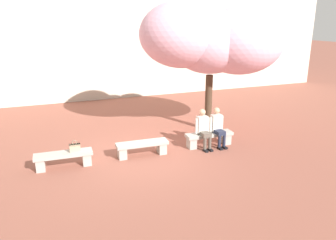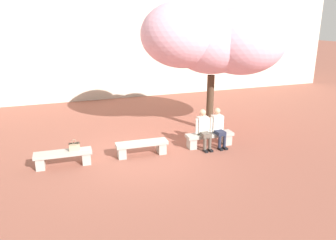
{
  "view_description": "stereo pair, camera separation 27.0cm",
  "coord_description": "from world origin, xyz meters",
  "px_view_note": "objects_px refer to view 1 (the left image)",
  "views": [
    {
      "loc": [
        -2.67,
        -9.08,
        4.06
      ],
      "look_at": [
        0.93,
        0.2,
        1.0
      ],
      "focal_mm": 35.0,
      "sensor_mm": 36.0,
      "label": 1
    },
    {
      "loc": [
        -2.41,
        -9.17,
        4.06
      ],
      "look_at": [
        0.93,
        0.2,
        1.0
      ],
      "focal_mm": 35.0,
      "sensor_mm": 36.0,
      "label": 2
    }
  ],
  "objects_px": {
    "person_seated_left": "(203,127)",
    "handbag": "(75,147)",
    "person_seated_right": "(217,125)",
    "stone_bench_center": "(209,137)",
    "cherry_tree_main": "(214,39)",
    "stone_bench_west_end": "(64,158)",
    "stone_bench_near_west": "(142,147)"
  },
  "relations": [
    {
      "from": "person_seated_left",
      "to": "handbag",
      "type": "bearing_deg",
      "value": 179.54
    },
    {
      "from": "person_seated_left",
      "to": "person_seated_right",
      "type": "distance_m",
      "value": 0.53
    },
    {
      "from": "stone_bench_center",
      "to": "cherry_tree_main",
      "type": "bearing_deg",
      "value": 60.49
    },
    {
      "from": "stone_bench_west_end",
      "to": "cherry_tree_main",
      "type": "xyz_separation_m",
      "value": [
        5.52,
        1.5,
        3.09
      ]
    },
    {
      "from": "stone_bench_west_end",
      "to": "stone_bench_center",
      "type": "relative_size",
      "value": 1.0
    },
    {
      "from": "stone_bench_west_end",
      "to": "cherry_tree_main",
      "type": "relative_size",
      "value": 0.31
    },
    {
      "from": "stone_bench_west_end",
      "to": "person_seated_left",
      "type": "xyz_separation_m",
      "value": [
        4.4,
        -0.05,
        0.4
      ]
    },
    {
      "from": "stone_bench_near_west",
      "to": "cherry_tree_main",
      "type": "height_order",
      "value": "cherry_tree_main"
    },
    {
      "from": "stone_bench_near_west",
      "to": "stone_bench_west_end",
      "type": "bearing_deg",
      "value": 180.0
    },
    {
      "from": "stone_bench_west_end",
      "to": "handbag",
      "type": "bearing_deg",
      "value": -3.69
    },
    {
      "from": "stone_bench_center",
      "to": "person_seated_left",
      "type": "height_order",
      "value": "person_seated_left"
    },
    {
      "from": "stone_bench_center",
      "to": "person_seated_left",
      "type": "distance_m",
      "value": 0.48
    },
    {
      "from": "person_seated_left",
      "to": "handbag",
      "type": "xyz_separation_m",
      "value": [
        -4.08,
        0.03,
        -0.12
      ]
    },
    {
      "from": "person_seated_right",
      "to": "person_seated_left",
      "type": "bearing_deg",
      "value": -180.0
    },
    {
      "from": "stone_bench_near_west",
      "to": "handbag",
      "type": "height_order",
      "value": "handbag"
    },
    {
      "from": "stone_bench_west_end",
      "to": "cherry_tree_main",
      "type": "height_order",
      "value": "cherry_tree_main"
    },
    {
      "from": "person_seated_right",
      "to": "handbag",
      "type": "relative_size",
      "value": 3.81
    },
    {
      "from": "cherry_tree_main",
      "to": "stone_bench_west_end",
      "type": "bearing_deg",
      "value": -164.74
    },
    {
      "from": "stone_bench_near_west",
      "to": "cherry_tree_main",
      "type": "distance_m",
      "value": 4.68
    },
    {
      "from": "person_seated_left",
      "to": "person_seated_right",
      "type": "relative_size",
      "value": 1.0
    },
    {
      "from": "person_seated_right",
      "to": "cherry_tree_main",
      "type": "relative_size",
      "value": 0.25
    },
    {
      "from": "person_seated_right",
      "to": "cherry_tree_main",
      "type": "xyz_separation_m",
      "value": [
        0.59,
        1.56,
        2.69
      ]
    },
    {
      "from": "stone_bench_near_west",
      "to": "handbag",
      "type": "relative_size",
      "value": 4.79
    },
    {
      "from": "stone_bench_near_west",
      "to": "handbag",
      "type": "bearing_deg",
      "value": -179.4
    },
    {
      "from": "person_seated_right",
      "to": "cherry_tree_main",
      "type": "height_order",
      "value": "cherry_tree_main"
    },
    {
      "from": "stone_bench_near_west",
      "to": "cherry_tree_main",
      "type": "xyz_separation_m",
      "value": [
        3.18,
        1.5,
        3.09
      ]
    },
    {
      "from": "stone_bench_center",
      "to": "person_seated_right",
      "type": "xyz_separation_m",
      "value": [
        0.26,
        -0.05,
        0.4
      ]
    },
    {
      "from": "stone_bench_near_west",
      "to": "person_seated_left",
      "type": "relative_size",
      "value": 1.26
    },
    {
      "from": "stone_bench_near_west",
      "to": "person_seated_right",
      "type": "xyz_separation_m",
      "value": [
        2.6,
        -0.05,
        0.4
      ]
    },
    {
      "from": "person_seated_right",
      "to": "stone_bench_near_west",
      "type": "bearing_deg",
      "value": 178.82
    },
    {
      "from": "stone_bench_west_end",
      "to": "stone_bench_near_west",
      "type": "relative_size",
      "value": 1.0
    },
    {
      "from": "person_seated_left",
      "to": "handbag",
      "type": "height_order",
      "value": "person_seated_left"
    }
  ]
}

